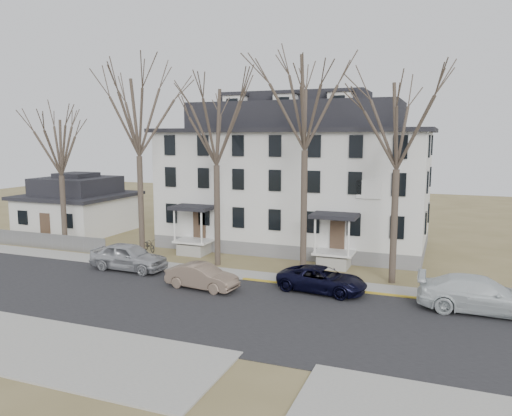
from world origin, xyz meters
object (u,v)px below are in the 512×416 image
at_px(tree_mid_right, 398,120).
at_px(car_navy, 322,280).
at_px(car_white, 481,295).
at_px(small_house, 78,207).
at_px(car_tan, 202,277).
at_px(bicycle_left, 149,246).
at_px(tree_center, 305,96).
at_px(car_silver, 129,257).
at_px(boarding_house, 295,178).
at_px(tree_far_left, 138,112).
at_px(tree_bungalow, 60,144).
at_px(tree_mid_left, 216,122).

bearing_deg(tree_mid_right, car_navy, -136.46).
bearing_deg(car_white, small_house, 71.62).
relative_size(car_tan, car_white, 0.71).
xyz_separation_m(car_white, bicycle_left, (-22.62, 5.27, -0.39)).
distance_m(tree_center, car_silver, 15.22).
height_order(boarding_house, tree_far_left, tree_far_left).
height_order(car_white, bicycle_left, car_white).
xyz_separation_m(car_silver, car_navy, (12.81, 0.06, -0.19)).
xyz_separation_m(car_tan, car_navy, (6.53, 1.93, -0.01)).
height_order(tree_bungalow, car_navy, tree_bungalow).
distance_m(car_tan, car_navy, 6.81).
bearing_deg(tree_mid_left, small_house, 159.97).
relative_size(tree_bungalow, car_white, 1.79).
bearing_deg(car_navy, small_house, 76.16).
height_order(tree_mid_left, car_navy, tree_mid_left).
distance_m(car_silver, car_tan, 6.56).
bearing_deg(boarding_house, tree_mid_right, -43.81).
distance_m(tree_bungalow, car_white, 30.24).
xyz_separation_m(small_house, tree_mid_right, (28.50, -6.20, 7.35)).
bearing_deg(tree_mid_left, tree_mid_right, 0.00).
xyz_separation_m(tree_mid_right, car_white, (4.63, -3.65, -8.73)).
bearing_deg(car_silver, car_tan, -105.20).
bearing_deg(bicycle_left, tree_mid_left, -70.88).
bearing_deg(tree_mid_left, car_navy, -22.31).
height_order(boarding_house, car_white, boarding_house).
distance_m(tree_mid_left, car_white, 18.70).
bearing_deg(tree_mid_right, car_white, -38.30).
relative_size(boarding_house, car_silver, 4.01).
height_order(tree_far_left, tree_center, tree_center).
distance_m(small_house, bicycle_left, 11.60).
height_order(car_tan, car_navy, car_tan).
height_order(tree_mid_right, car_white, tree_mid_right).
xyz_separation_m(tree_mid_right, car_navy, (-3.47, -3.30, -8.91)).
bearing_deg(car_white, tree_center, 68.34).
relative_size(tree_mid_right, car_navy, 2.56).
bearing_deg(car_tan, tree_center, -34.04).
distance_m(small_house, tree_far_left, 15.00).
xyz_separation_m(small_house, bicycle_left, (10.51, -4.58, -1.77)).
bearing_deg(car_tan, tree_mid_right, -55.72).
height_order(tree_center, car_tan, tree_center).
relative_size(tree_center, car_white, 2.44).
bearing_deg(boarding_house, small_house, -174.41).
bearing_deg(tree_center, tree_far_left, 180.00).
relative_size(tree_mid_right, car_silver, 2.46).
relative_size(tree_center, tree_mid_right, 1.15).
bearing_deg(car_white, car_tan, 94.32).
distance_m(boarding_house, car_navy, 13.36).
bearing_deg(tree_center, tree_mid_right, 0.00).
relative_size(car_white, bicycle_left, 3.29).
relative_size(small_house, tree_far_left, 0.63).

